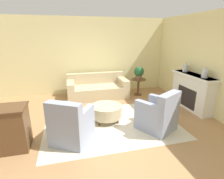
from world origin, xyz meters
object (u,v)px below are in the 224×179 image
couch (97,89)px  side_table (138,84)px  armchair_left (71,126)px  ottoman_table (106,111)px  potted_plant_on_side_table (139,72)px  vase_mantel_near (185,68)px  vase_mantel_far (205,74)px  armchair_right (158,115)px

couch → side_table: (1.52, -0.18, 0.12)m
side_table → armchair_left: bearing=-135.5°
couch → ottoman_table: 1.91m
couch → potted_plant_on_side_table: potted_plant_on_side_table is taller
side_table → potted_plant_on_side_table: potted_plant_on_side_table is taller
couch → armchair_left: (-1.01, -2.66, 0.08)m
armchair_left → potted_plant_on_side_table: size_ratio=2.24×
side_table → vase_mantel_near: (1.07, -1.15, 0.76)m
vase_mantel_near → potted_plant_on_side_table: 1.60m
vase_mantel_near → vase_mantel_far: size_ratio=1.03×
ottoman_table → vase_mantel_near: bearing=12.4°
potted_plant_on_side_table → vase_mantel_near: bearing=-47.0°
potted_plant_on_side_table → vase_mantel_far: bearing=-61.5°
ottoman_table → vase_mantel_near: (2.67, 0.59, 0.90)m
armchair_left → side_table: armchair_left is taller
ottoman_table → armchair_right: bearing=-34.9°
couch → side_table: 1.54m
armchair_right → vase_mantel_far: bearing=18.1°
armchair_right → side_table: armchair_right is taller
ottoman_table → potted_plant_on_side_table: potted_plant_on_side_table is taller
side_table → vase_mantel_near: 1.74m
armchair_left → ottoman_table: size_ratio=1.28×
armchair_right → ottoman_table: bearing=145.1°
vase_mantel_far → side_table: bearing=118.5°
vase_mantel_far → ottoman_table: bearing=175.1°
ottoman_table → side_table: (1.60, 1.73, 0.15)m
armchair_right → potted_plant_on_side_table: size_ratio=2.24×
couch → ottoman_table: bearing=-92.5°
armchair_left → vase_mantel_far: 3.72m
armchair_left → couch: bearing=69.3°
couch → side_table: bearing=-6.6°
ottoman_table → vase_mantel_far: 2.83m
side_table → vase_mantel_far: vase_mantel_far is taller
vase_mantel_near → side_table: bearing=133.0°
armchair_left → side_table: 3.55m
side_table → potted_plant_on_side_table: (-0.00, -0.00, 0.45)m
armchair_right → vase_mantel_near: size_ratio=3.54×
ottoman_table → vase_mantel_far: vase_mantel_far is taller
armchair_right → potted_plant_on_side_table: bearing=78.1°
ottoman_table → side_table: size_ratio=1.30×
ottoman_table → side_table: 2.37m
vase_mantel_far → potted_plant_on_side_table: bearing=118.5°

